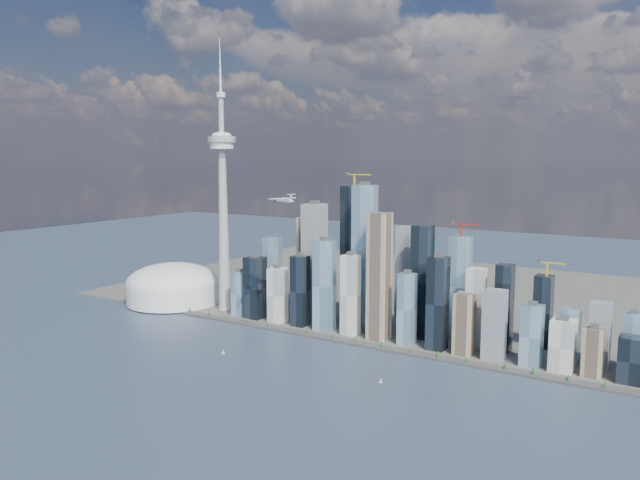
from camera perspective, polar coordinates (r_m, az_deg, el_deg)
The scene contains 10 objects.
ground at distance 917.03m, azimuth -7.03°, elevation -12.92°, with size 4000.00×4000.00×0.00m, color #2D3B4E.
seawall at distance 1110.76m, azimuth 1.23°, elevation -9.05°, with size 1100.00×22.00×4.00m, color #383838.
land at distance 1502.84m, azimuth 10.10°, elevation -4.73°, with size 1400.00×900.00×3.00m, color #4C4C47.
shoreline_trees at distance 1108.82m, azimuth 1.23°, elevation -8.71°, with size 960.53×7.20×8.80m.
skyscraper_cluster at distance 1135.74m, azimuth 6.09°, elevation -4.14°, with size 736.00×142.00×287.26m.
needle_tower at distance 1291.81m, azimuth -8.87°, elevation 3.79°, with size 56.00×56.00×550.50m.
dome_stadium at distance 1406.49m, azimuth -13.30°, elevation -4.10°, with size 200.00×200.00×86.00m.
airplane at distance 1043.65m, azimuth -3.42°, elevation 3.68°, with size 58.88×52.65×14.73m.
sailboat_west at distance 1048.86m, azimuth -8.84°, elevation -10.11°, with size 6.56×2.58×9.06m.
sailboat_east at distance 917.48m, azimuth 5.56°, elevation -12.71°, with size 6.10×1.82×8.47m.
Camera 1 is at (545.01, -663.26, 322.48)m, focal length 35.00 mm.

